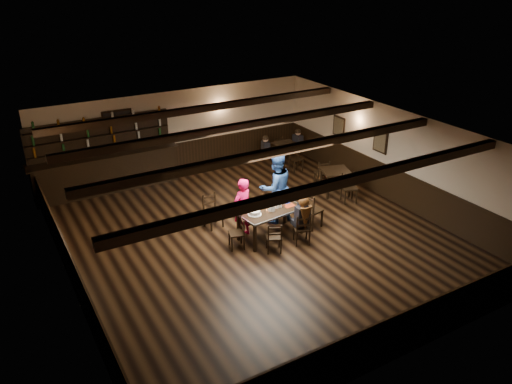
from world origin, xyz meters
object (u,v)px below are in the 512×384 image
woman_pink (242,208)px  bar_counter (106,167)px  cake (255,213)px  man_blue (276,188)px  chair_near_left (274,236)px  dining_table (271,213)px  chair_near_right (303,227)px

woman_pink → bar_counter: size_ratio=0.35×
cake → bar_counter: size_ratio=0.08×
man_blue → bar_counter: 5.43m
chair_near_left → man_blue: bearing=57.0°
bar_counter → chair_near_left: bearing=-66.3°
bar_counter → dining_table: bearing=-60.6°
bar_counter → chair_near_right: bearing=-60.0°
dining_table → cake: 0.49m
chair_near_right → woman_pink: bearing=133.7°
man_blue → dining_table: bearing=50.7°
chair_near_right → bar_counter: (-3.26, 5.65, 0.25)m
dining_table → bar_counter: size_ratio=0.38×
dining_table → chair_near_right: size_ratio=2.09×
chair_near_left → cake: (-0.15, 0.68, 0.35)m
chair_near_left → cake: bearing=102.2°
dining_table → chair_near_right: chair_near_right is taller
chair_near_right → bar_counter: size_ratio=0.18×
dining_table → man_blue: size_ratio=0.88×
dining_table → man_blue: bearing=50.3°
woman_pink → cake: woman_pink is taller
man_blue → cake: man_blue is taller
dining_table → cake: bearing=-178.7°
dining_table → woman_pink: size_ratio=1.09×
chair_near_left → bar_counter: bearing=113.7°
man_blue → bar_counter: (-3.35, 4.26, -0.24)m
woman_pink → bar_counter: 5.04m
dining_table → man_blue: 0.93m
man_blue → woman_pink: bearing=13.9°
dining_table → chair_near_left: (-0.32, -0.69, -0.23)m
cake → man_blue: bearing=33.6°
man_blue → cake: size_ratio=5.69×
woman_pink → bar_counter: bearing=-81.2°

